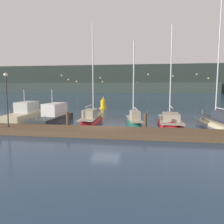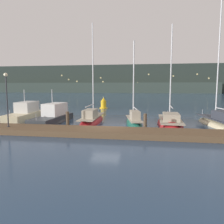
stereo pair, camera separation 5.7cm
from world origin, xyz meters
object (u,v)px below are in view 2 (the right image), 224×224
(sailboat_berth_4, at_px, (134,123))
(channel_buoy, at_px, (103,104))
(sailboat_berth_5, at_px, (170,123))
(motorboat_berth_1, at_px, (25,117))
(motorboat_berth_2, at_px, (53,119))
(dock_lamppost, at_px, (7,91))
(sailboat_berth_6, at_px, (219,124))
(sailboat_berth_3, at_px, (92,121))

(sailboat_berth_4, height_order, channel_buoy, sailboat_berth_4)
(sailboat_berth_4, distance_m, sailboat_berth_5, 3.71)
(sailboat_berth_4, bearing_deg, motorboat_berth_1, 174.83)
(motorboat_berth_2, distance_m, dock_lamppost, 6.38)
(sailboat_berth_6, bearing_deg, dock_lamppost, -162.81)
(sailboat_berth_4, bearing_deg, motorboat_berth_2, 178.00)
(sailboat_berth_4, relative_size, sailboat_berth_6, 0.69)
(sailboat_berth_6, bearing_deg, sailboat_berth_5, 177.07)
(sailboat_berth_3, bearing_deg, sailboat_berth_6, -1.33)
(sailboat_berth_3, distance_m, sailboat_berth_6, 12.74)
(motorboat_berth_2, relative_size, dock_lamppost, 1.66)
(sailboat_berth_5, bearing_deg, sailboat_berth_3, 179.57)
(sailboat_berth_5, distance_m, channel_buoy, 17.80)
(channel_buoy, bearing_deg, sailboat_berth_4, -68.46)
(sailboat_berth_5, bearing_deg, dock_lamppost, -156.79)
(motorboat_berth_2, distance_m, channel_buoy, 15.63)
(motorboat_berth_1, distance_m, sailboat_berth_6, 20.61)
(sailboat_berth_3, relative_size, sailboat_berth_5, 1.04)
(sailboat_berth_5, bearing_deg, motorboat_berth_1, 179.14)
(motorboat_berth_2, relative_size, sailboat_berth_5, 0.69)
(motorboat_berth_1, bearing_deg, sailboat_berth_6, -1.33)
(sailboat_berth_3, bearing_deg, sailboat_berth_4, -11.72)
(motorboat_berth_1, xyz_separation_m, sailboat_berth_4, (12.41, -1.12, -0.26))
(motorboat_berth_2, bearing_deg, sailboat_berth_3, 8.70)
(channel_buoy, xyz_separation_m, dock_lamppost, (-4.05, -20.79, 2.64))
(motorboat_berth_2, bearing_deg, motorboat_berth_1, 167.47)
(motorboat_berth_2, height_order, sailboat_berth_3, sailboat_berth_3)
(motorboat_berth_2, xyz_separation_m, sailboat_berth_3, (4.18, 0.64, -0.16))
(sailboat_berth_5, height_order, channel_buoy, sailboat_berth_5)
(sailboat_berth_5, bearing_deg, sailboat_berth_4, -166.24)
(dock_lamppost, bearing_deg, sailboat_berth_5, 23.21)
(channel_buoy, bearing_deg, sailboat_berth_3, -83.58)
(motorboat_berth_2, height_order, sailboat_berth_6, sailboat_berth_6)
(motorboat_berth_1, distance_m, sailboat_berth_5, 16.01)
(motorboat_berth_1, xyz_separation_m, sailboat_berth_5, (16.01, -0.24, -0.30))
(motorboat_berth_2, relative_size, sailboat_berth_4, 0.82)
(motorboat_berth_2, relative_size, sailboat_berth_3, 0.67)
(channel_buoy, bearing_deg, motorboat_berth_1, -113.01)
(motorboat_berth_1, distance_m, sailboat_berth_3, 7.87)
(motorboat_berth_1, height_order, sailboat_berth_6, sailboat_berth_6)
(sailboat_berth_5, relative_size, channel_buoy, 5.26)
(sailboat_berth_5, xyz_separation_m, channel_buoy, (-9.81, 14.84, 0.66))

